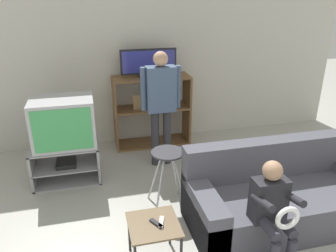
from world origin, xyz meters
name	(u,v)px	position (x,y,z in m)	size (l,w,h in m)	color
wall_back	(147,59)	(0.00, 3.86, 1.30)	(6.40, 0.06, 2.60)	beige
tv_stand	(67,161)	(-1.27, 2.83, 0.24)	(0.82, 0.60, 0.48)	#939399
television_main	(64,122)	(-1.24, 2.82, 0.78)	(0.74, 0.55, 0.59)	#B2B2B7
media_shelf	(152,111)	(0.00, 3.58, 0.56)	(1.16, 0.41, 1.09)	brown
television_flat	(149,64)	(-0.03, 3.60, 1.28)	(0.82, 0.20, 0.40)	black
folding_stool	(168,162)	(-0.15, 1.92, 0.55)	(0.40, 0.41, 0.69)	#B7B7BC
snack_table	(154,229)	(-0.47, 1.14, 0.37)	(0.43, 0.43, 0.42)	brown
remote_control_black	(156,223)	(-0.45, 1.13, 0.43)	(0.04, 0.14, 0.02)	#232328
remote_control_white	(161,222)	(-0.40, 1.13, 0.43)	(0.04, 0.14, 0.02)	silver
couch	(280,197)	(0.92, 1.41, 0.28)	(1.93, 0.83, 0.82)	#4C4C56
person_standing_adult	(161,99)	(0.00, 2.91, 0.95)	(0.53, 0.20, 1.57)	#2D2D33
person_seated_child	(273,208)	(0.52, 0.93, 0.57)	(0.33, 0.43, 0.96)	#2D2D38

